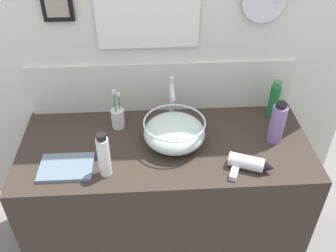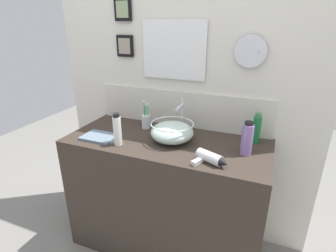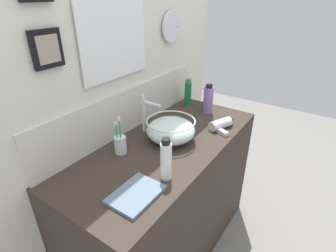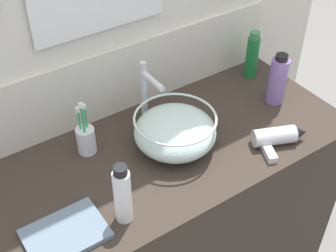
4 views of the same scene
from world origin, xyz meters
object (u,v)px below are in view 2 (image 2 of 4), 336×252
Objects in this scene: shampoo_bottle at (257,129)px; hand_towel at (100,137)px; toothbrush_cup at (146,121)px; spray_bottle at (117,130)px; hair_drier at (211,158)px; faucet at (181,113)px; glass_bowl_sink at (172,132)px; lotion_bottle at (247,139)px.

shampoo_bottle is 0.89× the size of hand_towel.
toothbrush_cup reaches higher than spray_bottle.
faucet is at bearing 129.51° from hair_drier.
shampoo_bottle is at bearing 18.30° from hand_towel.
toothbrush_cup is (-0.25, -0.03, -0.08)m from faucet.
lotion_bottle reaches higher than glass_bowl_sink.
faucet is (0.00, 0.17, 0.07)m from glass_bowl_sink.
glass_bowl_sink is 1.33× the size of spray_bottle.
hand_towel is at bearing -161.70° from shampoo_bottle.
hair_drier is 1.02× the size of shampoo_bottle.
glass_bowl_sink is 1.24× the size of hand_towel.
lotion_bottle is (0.45, -0.00, 0.03)m from glass_bowl_sink.
toothbrush_cup reaches higher than lotion_bottle.
spray_bottle is (-0.78, -0.35, 0.00)m from shampoo_bottle.
hair_drier is (0.29, -0.18, -0.04)m from glass_bowl_sink.
hand_towel is (-0.75, 0.05, -0.02)m from hair_drier.
shampoo_bottle is (0.49, 0.18, 0.03)m from glass_bowl_sink.
toothbrush_cup is at bearing 149.42° from hair_drier.
shampoo_bottle is (0.74, 0.04, 0.04)m from toothbrush_cup.
faucet is at bearing 7.26° from toothbrush_cup.
spray_bottle is (-0.29, -0.17, 0.03)m from glass_bowl_sink.
lotion_bottle is (0.71, -0.14, 0.04)m from toothbrush_cup.
hand_towel is at bearing 176.35° from hair_drier.
hair_drier is 0.75m from hand_towel.
toothbrush_cup is at bearing -177.04° from shampoo_bottle.
glass_bowl_sink reaches higher than hair_drier.
shampoo_bottle reaches higher than hand_towel.
toothbrush_cup is 0.32m from spray_bottle.
lotion_bottle is 0.92m from hand_towel.
spray_bottle is at bearing -130.30° from faucet.
glass_bowl_sink is at bearing -159.91° from shampoo_bottle.
faucet reaches higher than shampoo_bottle.
faucet is 1.04× the size of hand_towel.
hand_towel is at bearing -126.48° from toothbrush_cup.
faucet reaches higher than spray_bottle.
spray_bottle is 0.76m from lotion_bottle.
toothbrush_cup is at bearing 168.46° from lotion_bottle.
lotion_bottle is 0.91× the size of hand_towel.
hair_drier is at bearing -1.16° from spray_bottle.
glass_bowl_sink is 0.19m from faucet.
lotion_bottle is at bearing -11.54° from toothbrush_cup.
spray_bottle reaches higher than lotion_bottle.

